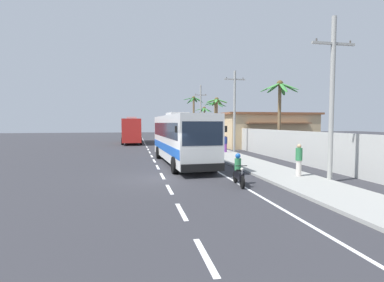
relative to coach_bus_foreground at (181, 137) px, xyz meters
name	(u,v)px	position (x,y,z in m)	size (l,w,h in m)	color
ground_plane	(163,178)	(-1.86, -5.51, -2.02)	(160.00, 160.00, 0.00)	#303035
sidewalk_kerb	(225,155)	(4.94, 4.49, -1.95)	(3.20, 90.00, 0.14)	#999993
lane_markings	(170,152)	(0.26, 9.24, -2.01)	(3.72, 71.00, 0.01)	white
boundary_wall	(247,140)	(8.74, 8.49, -0.79)	(0.24, 60.00, 2.46)	#B2B2AD
coach_bus_foreground	(181,137)	(0.00, 0.00, 0.00)	(3.35, 12.12, 3.88)	silver
coach_bus_far_lane	(132,130)	(-3.75, 23.51, 0.02)	(3.04, 11.73, 3.92)	red
motorcycle_beside_bus	(187,146)	(1.91, 8.06, -1.36)	(0.56, 1.96, 1.63)	black
motorcycle_trailing	(238,172)	(1.58, -8.07, -1.38)	(0.56, 1.96, 1.57)	black
pedestrian_near_kerb	(299,159)	(5.45, -7.06, -0.95)	(0.36, 0.36, 1.77)	beige
pedestrian_midwalk	(225,143)	(5.53, 6.31, -0.97)	(0.36, 0.36, 1.73)	#75388E
utility_pole_nearest	(332,96)	(6.50, -8.24, 2.39)	(2.40, 0.24, 8.42)	#9E9E99
utility_pole_mid	(235,109)	(6.98, 7.80, 2.46)	(2.27, 0.24, 8.51)	#9E9E99
utility_pole_far	(201,113)	(7.01, 23.84, 2.67)	(1.97, 0.24, 9.05)	#9E9E99
palm_nearest	(280,101)	(9.22, 2.31, 2.97)	(3.37, 3.37, 6.81)	brown
palm_second	(217,111)	(7.15, 15.18, 2.53)	(3.04, 2.85, 6.38)	brown
palm_third	(194,110)	(6.53, 27.00, 3.21)	(3.51, 3.14, 7.59)	brown
palm_fourth	(215,114)	(8.55, 20.77, 2.42)	(3.27, 3.36, 6.46)	brown
palm_farthest	(204,114)	(9.13, 30.20, 2.57)	(3.24, 3.07, 6.02)	brown
roadside_building	(264,130)	(13.08, 13.50, 0.15)	(11.87, 8.21, 4.31)	tan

